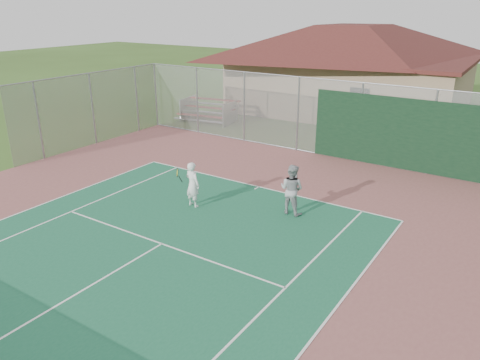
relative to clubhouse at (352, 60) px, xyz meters
The scene contains 6 objects.
back_fence 10.74m from the clubhouse, 66.08° to the right, with size 20.08×0.11×3.53m.
side_fence_left 16.26m from the clubhouse, 118.81° to the right, with size 0.08×9.00×3.50m.
clubhouse is the anchor object (origin of this frame).
bleachers 9.71m from the clubhouse, 130.27° to the right, with size 3.58×2.41×1.24m.
player_white_front 17.83m from the clubhouse, 86.02° to the right, with size 0.87×0.69×1.60m.
player_grey_back 17.00m from the clubhouse, 75.04° to the right, with size 0.85×0.67×1.71m.
Camera 1 is at (8.64, -2.48, 6.64)m, focal length 35.00 mm.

